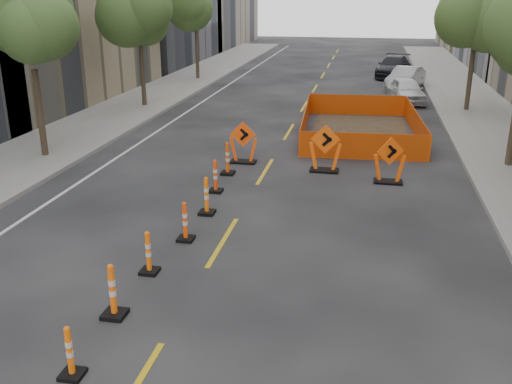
% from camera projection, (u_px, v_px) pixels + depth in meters
% --- Properties ---
extents(ground_plane, '(140.00, 140.00, 0.00)m').
position_uv_depth(ground_plane, '(171.00, 329.00, 10.69)').
color(ground_plane, black).
extents(sidewalk_left, '(4.00, 90.00, 0.15)m').
position_uv_depth(sidewalk_left, '(58.00, 142.00, 23.39)').
color(sidewalk_left, gray).
rests_on(sidewalk_left, ground).
extents(tree_l_b, '(2.80, 2.80, 5.95)m').
position_uv_depth(tree_l_b, '(30.00, 34.00, 19.94)').
color(tree_l_b, '#382B1E').
rests_on(tree_l_b, ground).
extents(tree_l_c, '(2.80, 2.80, 5.95)m').
position_uv_depth(tree_l_c, '(139.00, 20.00, 29.18)').
color(tree_l_c, '#382B1E').
rests_on(tree_l_c, ground).
extents(tree_l_d, '(2.80, 2.80, 5.95)m').
position_uv_depth(tree_l_d, '(196.00, 13.00, 38.42)').
color(tree_l_d, '#382B1E').
rests_on(tree_l_d, ground).
extents(tree_r_c, '(2.80, 2.80, 5.95)m').
position_uv_depth(tree_r_c, '(477.00, 21.00, 27.98)').
color(tree_r_c, '#382B1E').
rests_on(tree_r_c, ground).
extents(channelizer_2, '(0.37, 0.37, 0.95)m').
position_uv_depth(channelizer_2, '(70.00, 352.00, 9.22)').
color(channelizer_2, '#FF630A').
rests_on(channelizer_2, ground).
extents(channelizer_3, '(0.44, 0.44, 1.13)m').
position_uv_depth(channelizer_3, '(112.00, 291.00, 10.91)').
color(channelizer_3, '#FF5E0A').
rests_on(channelizer_3, ground).
extents(channelizer_4, '(0.40, 0.40, 1.01)m').
position_uv_depth(channelizer_4, '(148.00, 252.00, 12.63)').
color(channelizer_4, '#FF630A').
rests_on(channelizer_4, ground).
extents(channelizer_5, '(0.41, 0.41, 1.03)m').
position_uv_depth(channelizer_5, '(185.00, 221.00, 14.28)').
color(channelizer_5, '#FF430A').
rests_on(channelizer_5, ground).
extents(channelizer_6, '(0.43, 0.43, 1.10)m').
position_uv_depth(channelizer_6, '(206.00, 196.00, 15.97)').
color(channelizer_6, orange).
rests_on(channelizer_6, ground).
extents(channelizer_7, '(0.42, 0.42, 1.05)m').
position_uv_depth(channelizer_7, '(215.00, 176.00, 17.72)').
color(channelizer_7, '#FF420A').
rests_on(channelizer_7, ground).
extents(channelizer_8, '(0.45, 0.45, 1.13)m').
position_uv_depth(channelizer_8, '(227.00, 158.00, 19.42)').
color(channelizer_8, '#DF4709').
rests_on(channelizer_8, ground).
extents(chevron_sign_left, '(1.09, 0.72, 1.54)m').
position_uv_depth(chevron_sign_left, '(243.00, 142.00, 20.66)').
color(chevron_sign_left, '#FF490A').
rests_on(chevron_sign_left, ground).
extents(chevron_sign_center, '(1.14, 0.72, 1.66)m').
position_uv_depth(chevron_sign_center, '(325.00, 148.00, 19.64)').
color(chevron_sign_center, '#FF560A').
rests_on(chevron_sign_center, ground).
extents(chevron_sign_right, '(1.20, 1.00, 1.55)m').
position_uv_depth(chevron_sign_right, '(390.00, 160.00, 18.49)').
color(chevron_sign_right, '#FF530A').
rests_on(chevron_sign_right, ground).
extents(safety_fence, '(5.26, 8.41, 1.02)m').
position_uv_depth(safety_fence, '(360.00, 122.00, 24.92)').
color(safety_fence, '#D8530B').
rests_on(safety_fence, ground).
extents(parked_car_near, '(2.29, 4.18, 1.35)m').
position_uv_depth(parked_car_near, '(406.00, 90.00, 31.88)').
color(parked_car_near, white).
rests_on(parked_car_near, ground).
extents(parked_car_mid, '(2.78, 4.42, 1.38)m').
position_uv_depth(parked_car_mid, '(405.00, 78.00, 36.16)').
color(parked_car_mid, '#A3A4A9').
rests_on(parked_car_mid, ground).
extents(parked_car_far, '(2.87, 5.38, 1.48)m').
position_uv_depth(parked_car_far, '(394.00, 67.00, 41.09)').
color(parked_car_far, black).
rests_on(parked_car_far, ground).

